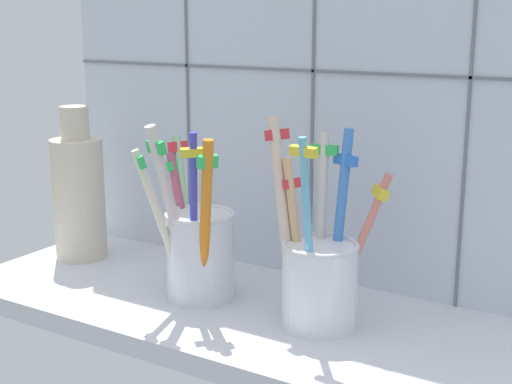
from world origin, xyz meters
TOP-DOWN VIEW (x-y plane):
  - counter_slab at (0.00, 0.00)cm, footprint 64.00×22.00cm
  - tile_wall_back at (-0.00, 12.00)cm, footprint 64.00×2.20cm
  - toothbrush_cup_left at (-6.76, -0.46)cm, footprint 9.38×9.37cm
  - toothbrush_cup_right at (6.44, 0.01)cm, footprint 11.58×8.52cm
  - ceramic_vase at (-25.93, 2.85)cm, footprint 5.91×5.91cm

SIDE VIEW (x-z plane):
  - counter_slab at x=0.00cm, z-range 0.00..2.00cm
  - toothbrush_cup_right at x=6.44cm, z-range -2.39..16.50cm
  - toothbrush_cup_left at x=-6.76cm, z-range -1.74..16.34cm
  - ceramic_vase at x=-25.93cm, z-range 0.77..18.51cm
  - tile_wall_back at x=0.00cm, z-range 0.00..45.00cm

